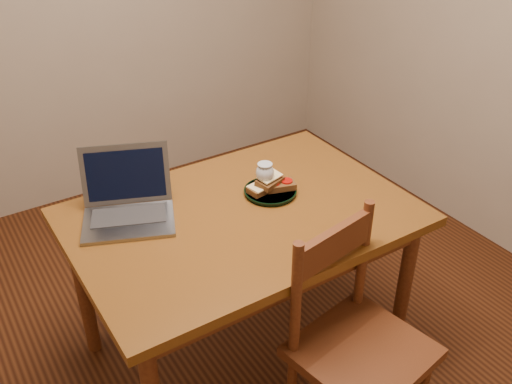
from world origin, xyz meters
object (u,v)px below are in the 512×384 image
plate (270,192)px  laptop (127,199)px  chair (358,336)px  table (242,231)px  milk_glass (265,179)px

plate → laptop: (-0.54, 0.18, 0.06)m
chair → laptop: 0.99m
table → chair: size_ratio=2.62×
chair → plate: 0.68m
plate → laptop: size_ratio=0.50×
table → plate: (0.17, 0.06, 0.09)m
plate → chair: bearing=-94.6°
table → laptop: (-0.37, 0.23, 0.15)m
table → chair: (0.12, -0.57, -0.15)m
milk_glass → laptop: size_ratio=0.33×
chair → laptop: (-0.49, 0.80, 0.30)m
laptop → plate: bearing=4.4°
table → chair: chair is taller
plate → milk_glass: 0.07m
table → plate: bearing=18.6°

